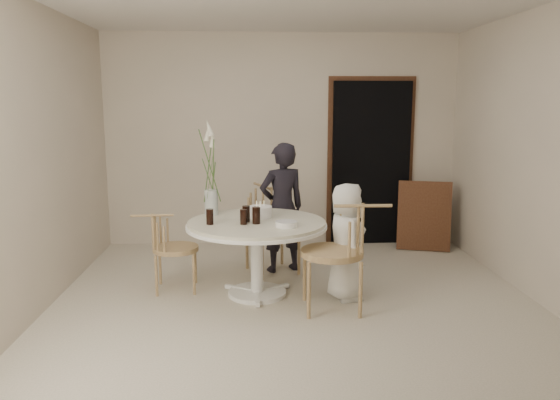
{
  "coord_description": "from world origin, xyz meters",
  "views": [
    {
      "loc": [
        -0.39,
        -4.78,
        1.84
      ],
      "look_at": [
        -0.13,
        0.3,
        0.92
      ],
      "focal_mm": 35.0,
      "sensor_mm": 36.0,
      "label": 1
    }
  ],
  "objects_px": {
    "chair_far": "(268,216)",
    "girl": "(282,208)",
    "table": "(257,233)",
    "birthday_cake": "(260,212)",
    "chair_right": "(347,241)",
    "flower_vase": "(211,182)",
    "boy": "(346,242)",
    "chair_left": "(164,241)"
  },
  "relations": [
    {
      "from": "chair_far",
      "to": "girl",
      "type": "height_order",
      "value": "girl"
    },
    {
      "from": "table",
      "to": "chair_far",
      "type": "distance_m",
      "value": 0.86
    },
    {
      "from": "birthday_cake",
      "to": "table",
      "type": "bearing_deg",
      "value": -102.35
    },
    {
      "from": "chair_right",
      "to": "flower_vase",
      "type": "xyz_separation_m",
      "value": [
        -1.24,
        0.72,
        0.44
      ]
    },
    {
      "from": "flower_vase",
      "to": "boy",
      "type": "bearing_deg",
      "value": -19.42
    },
    {
      "from": "chair_left",
      "to": "birthday_cake",
      "type": "bearing_deg",
      "value": -95.18
    },
    {
      "from": "boy",
      "to": "flower_vase",
      "type": "bearing_deg",
      "value": 63.3
    },
    {
      "from": "chair_right",
      "to": "chair_left",
      "type": "distance_m",
      "value": 1.8
    },
    {
      "from": "chair_far",
      "to": "chair_right",
      "type": "relative_size",
      "value": 0.97
    },
    {
      "from": "chair_far",
      "to": "chair_left",
      "type": "height_order",
      "value": "chair_far"
    },
    {
      "from": "chair_far",
      "to": "girl",
      "type": "distance_m",
      "value": 0.2
    },
    {
      "from": "table",
      "to": "chair_far",
      "type": "height_order",
      "value": "chair_far"
    },
    {
      "from": "flower_vase",
      "to": "girl",
      "type": "bearing_deg",
      "value": 31.58
    },
    {
      "from": "girl",
      "to": "birthday_cake",
      "type": "xyz_separation_m",
      "value": [
        -0.25,
        -0.6,
        0.08
      ]
    },
    {
      "from": "girl",
      "to": "flower_vase",
      "type": "bearing_deg",
      "value": 11.27
    },
    {
      "from": "boy",
      "to": "birthday_cake",
      "type": "relative_size",
      "value": 4.85
    },
    {
      "from": "chair_right",
      "to": "chair_left",
      "type": "bearing_deg",
      "value": -108.27
    },
    {
      "from": "table",
      "to": "chair_left",
      "type": "distance_m",
      "value": 0.93
    },
    {
      "from": "table",
      "to": "flower_vase",
      "type": "distance_m",
      "value": 0.71
    },
    {
      "from": "table",
      "to": "boy",
      "type": "xyz_separation_m",
      "value": [
        0.83,
        -0.13,
        -0.06
      ]
    },
    {
      "from": "table",
      "to": "girl",
      "type": "height_order",
      "value": "girl"
    },
    {
      "from": "chair_right",
      "to": "girl",
      "type": "height_order",
      "value": "girl"
    },
    {
      "from": "table",
      "to": "chair_right",
      "type": "xyz_separation_m",
      "value": [
        0.8,
        -0.4,
        0.01
      ]
    },
    {
      "from": "girl",
      "to": "chair_far",
      "type": "bearing_deg",
      "value": -47.52
    },
    {
      "from": "chair_right",
      "to": "birthday_cake",
      "type": "relative_size",
      "value": 4.25
    },
    {
      "from": "chair_far",
      "to": "chair_right",
      "type": "distance_m",
      "value": 1.41
    },
    {
      "from": "chair_far",
      "to": "birthday_cake",
      "type": "distance_m",
      "value": 0.71
    },
    {
      "from": "girl",
      "to": "chair_left",
      "type": "bearing_deg",
      "value": 5.61
    },
    {
      "from": "boy",
      "to": "birthday_cake",
      "type": "bearing_deg",
      "value": 62.06
    },
    {
      "from": "flower_vase",
      "to": "chair_far",
      "type": "bearing_deg",
      "value": 42.57
    },
    {
      "from": "birthday_cake",
      "to": "chair_right",
      "type": "bearing_deg",
      "value": -36.68
    },
    {
      "from": "boy",
      "to": "birthday_cake",
      "type": "xyz_separation_m",
      "value": [
        -0.8,
        0.3,
        0.23
      ]
    },
    {
      "from": "chair_left",
      "to": "boy",
      "type": "distance_m",
      "value": 1.77
    },
    {
      "from": "chair_left",
      "to": "flower_vase",
      "type": "height_order",
      "value": "flower_vase"
    },
    {
      "from": "flower_vase",
      "to": "table",
      "type": "bearing_deg",
      "value": -35.59
    },
    {
      "from": "chair_right",
      "to": "birthday_cake",
      "type": "xyz_separation_m",
      "value": [
        -0.76,
        0.57,
        0.16
      ]
    },
    {
      "from": "chair_right",
      "to": "chair_left",
      "type": "xyz_separation_m",
      "value": [
        -1.7,
        0.59,
        -0.12
      ]
    },
    {
      "from": "flower_vase",
      "to": "chair_right",
      "type": "bearing_deg",
      "value": -29.96
    },
    {
      "from": "chair_left",
      "to": "girl",
      "type": "height_order",
      "value": "girl"
    },
    {
      "from": "chair_far",
      "to": "boy",
      "type": "height_order",
      "value": "boy"
    },
    {
      "from": "boy",
      "to": "birthday_cake",
      "type": "distance_m",
      "value": 0.88
    },
    {
      "from": "chair_right",
      "to": "chair_left",
      "type": "height_order",
      "value": "chair_right"
    }
  ]
}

